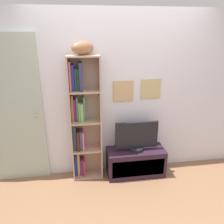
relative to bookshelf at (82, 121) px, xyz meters
The scene contains 7 objects.
ground 1.47m from the bookshelf, 61.57° to the right, with size 5.20×5.20×0.04m, color brown.
back_wall 0.63m from the bookshelf, 12.84° to the left, with size 4.80×0.08×2.39m.
bookshelf is the anchor object (origin of this frame).
football 1.00m from the bookshelf, 29.14° to the right, with size 0.30×0.17×0.17m, color #8C5D3D.
tv_stand 1.05m from the bookshelf, ahead, with size 0.86×0.37×0.42m.
television 0.83m from the bookshelf, ahead, with size 0.63×0.22×0.45m.
door 0.92m from the bookshelf, behind, with size 0.75×0.09×2.08m.
Camera 1 is at (-0.57, -1.97, 2.11)m, focal length 36.07 mm.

